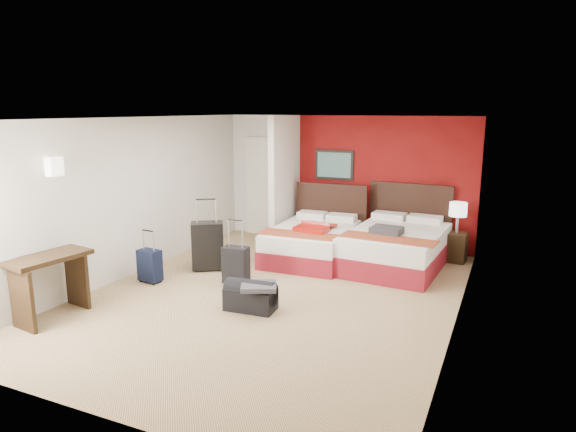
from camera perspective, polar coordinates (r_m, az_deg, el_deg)
The scene contains 17 objects.
ground at distance 7.36m, azimuth -1.72°, elevation -8.92°, with size 6.50×6.50×0.00m, color tan.
room_walls at distance 8.89m, azimuth -5.94°, elevation 3.09°, with size 5.02×6.52×2.50m.
red_accent_panel at distance 9.77m, azimuth 10.57°, elevation 3.71°, with size 3.50×0.04×2.50m, color maroon.
partition_wall at distance 9.75m, azimuth -0.37°, elevation 3.90°, with size 0.12×1.20×2.50m, color silver.
entry_door at distance 10.64m, azimuth -2.72°, elevation 3.35°, with size 0.82×0.06×2.05m, color silver.
bed_left at distance 8.97m, azimuth 2.71°, elevation -3.12°, with size 1.33×1.91×0.57m, color white.
bed_right at distance 8.72m, azimuth 12.06°, elevation -3.63°, with size 1.47×2.10×0.63m, color white.
red_suitcase_open at distance 8.77m, azimuth 3.10°, elevation -1.24°, with size 0.54×0.75×0.09m, color #B6160F.
jacket_bundle at distance 8.37m, azimuth 11.06°, elevation -1.62°, with size 0.48×0.39×0.12m, color #3B3C40.
nightstand at distance 9.33m, azimuth 18.36°, elevation -3.34°, with size 0.37×0.37×0.51m, color black.
table_lamp at distance 9.21m, azimuth 18.57°, elevation -0.19°, with size 0.30×0.30×0.54m, color silver.
suitcase_black at distance 8.47m, azimuth -9.05°, elevation -3.48°, with size 0.52×0.32×0.77m, color black.
suitcase_charcoal at distance 7.75m, azimuth -5.88°, elevation -5.70°, with size 0.38×0.23×0.56m, color black.
suitcase_navy at distance 8.09m, azimuth -15.31°, elevation -5.57°, with size 0.35×0.21×0.48m, color black.
duffel_bag at distance 6.82m, azimuth -4.24°, elevation -9.17°, with size 0.66×0.35×0.34m, color black.
jacket_draped at distance 6.64m, azimuth -3.32°, elevation -7.92°, with size 0.46×0.39×0.06m, color #3F3E44.
desk at distance 7.14m, azimuth -25.17°, elevation -7.22°, with size 0.50×0.99×0.83m, color #322010.
Camera 1 is at (3.01, -6.17, 2.63)m, focal length 31.53 mm.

